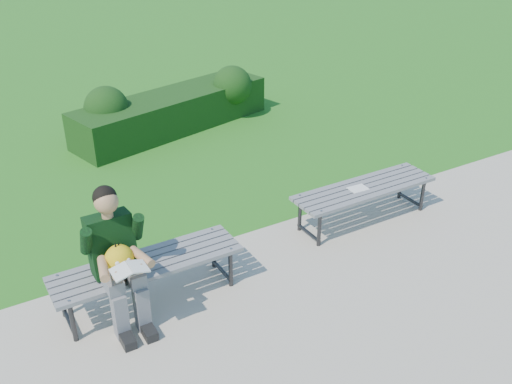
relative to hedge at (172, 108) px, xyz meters
name	(u,v)px	position (x,y,z in m)	size (l,w,h in m)	color
ground	(254,232)	(-0.48, -3.48, -0.37)	(80.00, 80.00, 0.00)	#156513
walkway	(348,317)	(-0.48, -5.23, -0.36)	(30.00, 3.50, 0.02)	#B8AB9A
hedge	(172,108)	(0.00, 0.00, 0.00)	(3.55, 1.69, 0.91)	#183914
bench_left	(148,267)	(-1.98, -4.07, 0.05)	(1.80, 0.50, 0.46)	gray
bench_right	(364,191)	(0.77, -3.93, 0.05)	(1.80, 0.50, 0.46)	gray
seated_boy	(116,255)	(-2.28, -4.17, 0.34)	(0.56, 0.76, 1.31)	gray
paper_sheet	(358,189)	(0.67, -3.93, 0.10)	(0.23, 0.17, 0.01)	white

